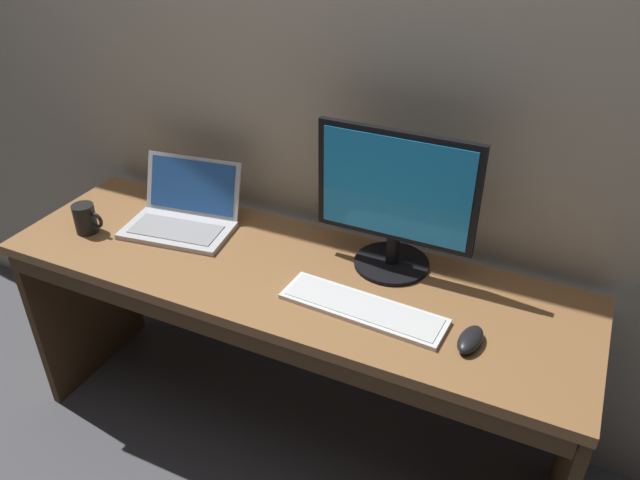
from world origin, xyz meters
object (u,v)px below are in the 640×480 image
(wired_keyboard, at_px, (363,308))
(coffee_mug, at_px, (86,219))
(laptop_silver, at_px, (182,218))
(external_monitor, at_px, (395,202))
(computer_mouse, at_px, (470,339))

(wired_keyboard, relative_size, coffee_mug, 4.27)
(laptop_silver, distance_m, external_monitor, 0.75)
(coffee_mug, bearing_deg, external_monitor, 13.58)
(external_monitor, distance_m, computer_mouse, 0.45)
(laptop_silver, height_order, wired_keyboard, laptop_silver)
(external_monitor, relative_size, wired_keyboard, 1.00)
(laptop_silver, bearing_deg, external_monitor, 6.38)
(laptop_silver, distance_m, coffee_mug, 0.32)
(wired_keyboard, xyz_separation_m, coffee_mug, (-1.00, -0.00, 0.04))
(wired_keyboard, bearing_deg, laptop_silver, 167.79)
(wired_keyboard, height_order, coffee_mug, coffee_mug)
(external_monitor, distance_m, wired_keyboard, 0.33)
(external_monitor, bearing_deg, coffee_mug, -166.42)
(laptop_silver, xyz_separation_m, coffee_mug, (-0.27, -0.16, 0.01))
(external_monitor, distance_m, coffee_mug, 1.04)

